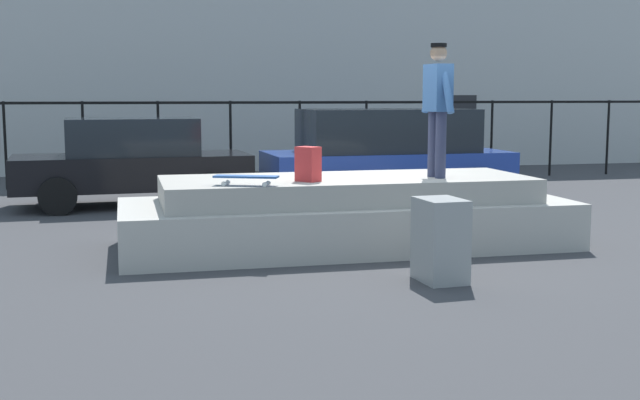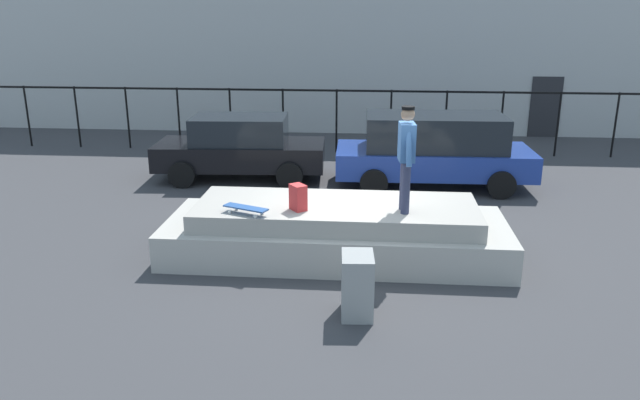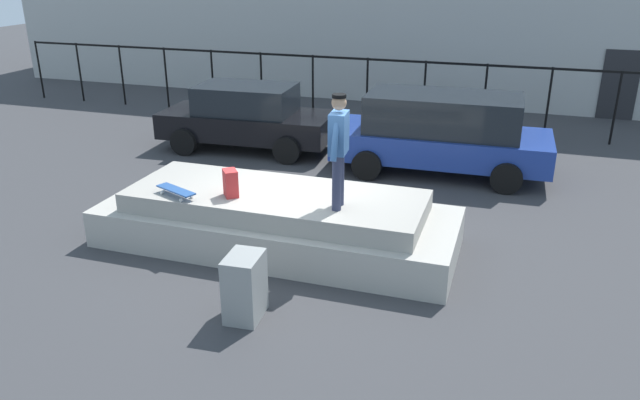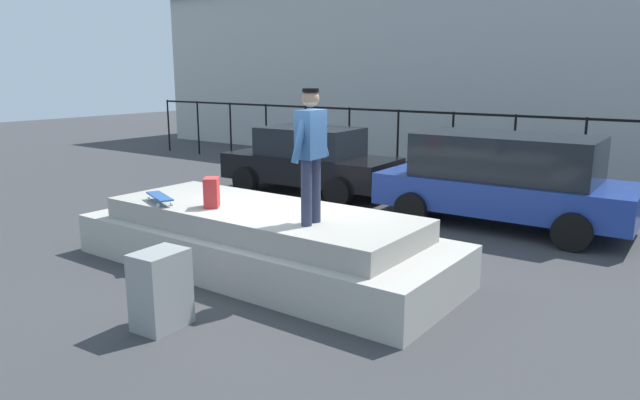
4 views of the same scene
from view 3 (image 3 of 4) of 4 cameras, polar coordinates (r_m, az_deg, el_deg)
ground_plane at (r=10.45m, az=-2.05°, el=-3.89°), size 60.00×60.00×0.00m
concrete_ledge at (r=10.23m, az=-4.05°, el=-1.89°), size 5.91×2.20×0.93m
skateboarder at (r=9.09m, az=1.73°, el=5.21°), size 0.27×0.84×1.74m
skateboard at (r=10.07m, az=-13.18°, el=0.88°), size 0.79×0.49×0.12m
backpack at (r=9.88m, az=-8.27°, el=1.56°), size 0.33×0.34×0.44m
car_black_sedan_near at (r=15.33m, az=-6.77°, el=7.66°), size 4.28×2.14×1.59m
car_blue_hatchback_mid at (r=13.77m, az=11.20°, el=6.22°), size 4.69×2.23×1.74m
utility_box at (r=8.26m, az=-6.98°, el=-7.96°), size 0.48×0.63×0.90m
fence_row at (r=17.32m, az=7.01°, el=10.76°), size 24.06×0.06×1.88m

